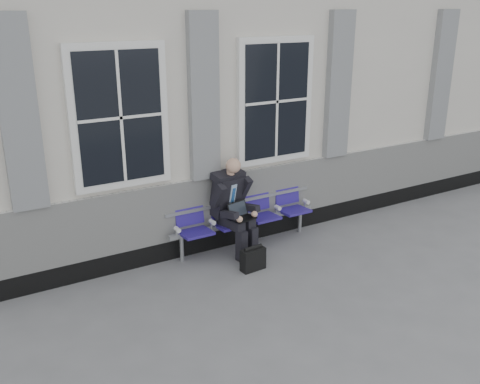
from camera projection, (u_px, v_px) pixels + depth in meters
ground at (308, 274)px, 7.70m from camera, size 70.00×70.00×0.00m
station_building at (197, 88)px, 9.79m from camera, size 14.40×4.40×4.49m
bench at (244, 213)px, 8.46m from camera, size 2.60×0.47×0.91m
businessman at (233, 203)px, 8.12m from camera, size 0.68×0.91×1.53m
briefcase at (253, 259)px, 7.77m from camera, size 0.38×0.18×0.38m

